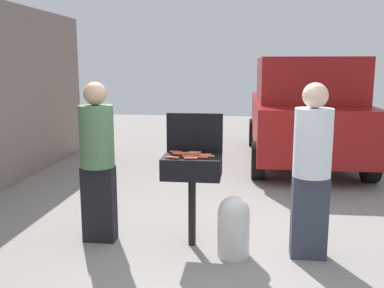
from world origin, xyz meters
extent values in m
plane|color=gray|center=(0.00, 0.00, 0.00)|extent=(24.00, 24.00, 0.00)
cylinder|color=black|center=(-0.11, 0.09, 0.37)|extent=(0.08, 0.08, 0.74)
cube|color=black|center=(-0.11, 0.09, 0.85)|extent=(0.60, 0.44, 0.22)
cube|color=black|center=(-0.11, 0.31, 1.17)|extent=(0.60, 0.05, 0.42)
cylinder|color=#C6593D|center=(-0.14, 0.01, 0.98)|extent=(0.13, 0.03, 0.03)
cylinder|color=#C6593D|center=(0.06, 0.04, 0.98)|extent=(0.13, 0.03, 0.03)
cylinder|color=#AD4228|center=(-0.25, 0.11, 0.98)|extent=(0.13, 0.04, 0.03)
cylinder|color=#B74C33|center=(-0.01, -0.02, 0.98)|extent=(0.13, 0.03, 0.03)
cylinder|color=#AD4228|center=(-0.31, 0.23, 0.98)|extent=(0.13, 0.04, 0.03)
cylinder|color=#C6593D|center=(-0.11, -0.07, 0.98)|extent=(0.13, 0.03, 0.03)
cylinder|color=#B74C33|center=(0.00, 0.08, 0.98)|extent=(0.13, 0.04, 0.03)
cylinder|color=#AD4228|center=(-0.12, 0.11, 0.98)|extent=(0.13, 0.03, 0.03)
cylinder|color=#C6593D|center=(-0.13, 0.17, 0.98)|extent=(0.13, 0.04, 0.03)
cylinder|color=#C6593D|center=(-0.10, 0.22, 0.98)|extent=(0.13, 0.03, 0.03)
cylinder|color=#B74C33|center=(0.02, 0.12, 0.98)|extent=(0.13, 0.04, 0.03)
cylinder|color=#B74C33|center=(-0.29, -0.07, 0.98)|extent=(0.13, 0.04, 0.03)
cylinder|color=#B74C33|center=(-0.26, 0.17, 0.98)|extent=(0.13, 0.04, 0.03)
cylinder|color=silver|center=(0.33, -0.13, 0.23)|extent=(0.32, 0.32, 0.46)
sphere|color=silver|center=(0.33, -0.13, 0.46)|extent=(0.31, 0.31, 0.31)
cube|color=black|center=(-1.12, 0.09, 0.41)|extent=(0.34, 0.19, 0.82)
cylinder|color=#4C724C|center=(-1.12, 0.09, 1.15)|extent=(0.36, 0.36, 0.65)
sphere|color=tan|center=(-1.12, 0.09, 1.60)|extent=(0.24, 0.24, 0.24)
cube|color=#333847|center=(1.07, -0.06, 0.41)|extent=(0.35, 0.19, 0.83)
cylinder|color=silver|center=(1.07, -0.06, 1.16)|extent=(0.36, 0.36, 0.66)
sphere|color=beige|center=(1.07, -0.06, 1.61)|extent=(0.24, 0.24, 0.24)
cube|color=maroon|center=(1.53, 4.50, 0.77)|extent=(1.94, 4.42, 0.90)
cube|color=maroon|center=(1.53, 4.30, 1.62)|extent=(1.78, 2.62, 0.80)
cylinder|color=black|center=(2.45, 2.97, 0.32)|extent=(0.23, 0.64, 0.64)
cylinder|color=black|center=(0.64, 2.95, 0.32)|extent=(0.23, 0.64, 0.64)
cylinder|color=black|center=(2.42, 6.05, 0.32)|extent=(0.23, 0.64, 0.64)
cylinder|color=black|center=(0.62, 6.03, 0.32)|extent=(0.23, 0.64, 0.64)
camera|label=1|loc=(0.43, -4.26, 1.89)|focal=40.85mm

